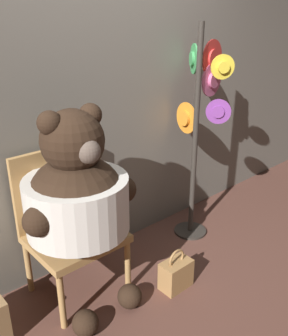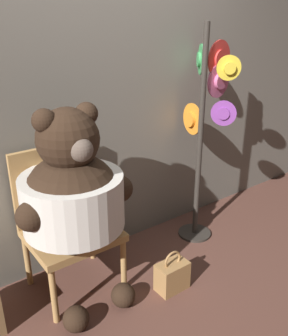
% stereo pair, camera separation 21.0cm
% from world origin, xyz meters
% --- Properties ---
extents(ground_plane, '(14.00, 14.00, 0.00)m').
position_xyz_m(ground_plane, '(0.00, 0.00, 0.00)').
color(ground_plane, brown).
extents(wall_back, '(8.00, 0.10, 2.60)m').
position_xyz_m(wall_back, '(0.00, 0.63, 1.30)').
color(wall_back, slate).
rests_on(wall_back, ground_plane).
extents(chair, '(0.57, 0.50, 0.98)m').
position_xyz_m(chair, '(-0.36, 0.38, 0.51)').
color(chair, '#B2844C').
rests_on(chair, ground_plane).
extents(teddy_bear, '(0.76, 0.68, 1.31)m').
position_xyz_m(teddy_bear, '(-0.38, 0.20, 0.75)').
color(teddy_bear, black).
rests_on(teddy_bear, ground_plane).
extents(hat_display_rack, '(0.45, 0.46, 1.73)m').
position_xyz_m(hat_display_rack, '(0.85, 0.30, 1.03)').
color(hat_display_rack, '#332D28').
rests_on(hat_display_rack, ground_plane).
extents(handbag_on_ground, '(0.22, 0.14, 0.31)m').
position_xyz_m(handbag_on_ground, '(0.16, -0.14, 0.11)').
color(handbag_on_ground, '#A87A47').
rests_on(handbag_on_ground, ground_plane).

